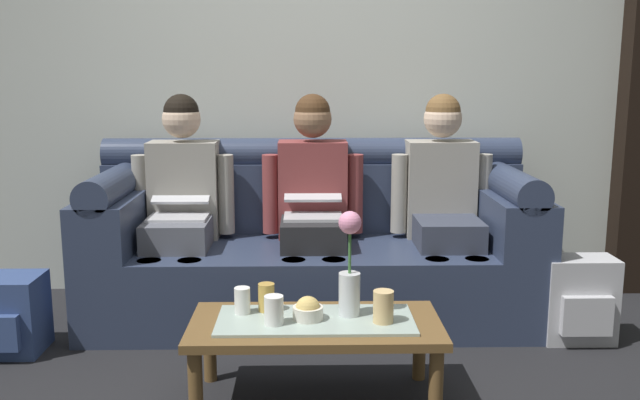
{
  "coord_description": "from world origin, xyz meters",
  "views": [
    {
      "loc": [
        -0.03,
        -2.54,
        1.34
      ],
      "look_at": [
        0.03,
        0.79,
        0.72
      ],
      "focal_mm": 38.75,
      "sensor_mm": 36.0,
      "label": 1
    }
  ],
  "objects_px": {
    "person_right": "(444,198)",
    "flower_vase": "(350,268)",
    "couch": "(313,250)",
    "cup_far_center": "(242,301)",
    "person_left": "(181,199)",
    "person_middle": "(313,198)",
    "cup_near_left": "(266,297)",
    "backpack_left": "(6,315)",
    "backpack_right": "(578,300)",
    "coffee_table": "(315,331)",
    "snack_bowl": "(308,310)",
    "cup_far_left": "(383,307)",
    "cup_near_right": "(274,310)"
  },
  "relations": [
    {
      "from": "person_left",
      "to": "cup_far_left",
      "type": "relative_size",
      "value": 9.42
    },
    {
      "from": "cup_near_left",
      "to": "cup_far_center",
      "type": "bearing_deg",
      "value": -164.53
    },
    {
      "from": "cup_far_center",
      "to": "backpack_right",
      "type": "relative_size",
      "value": 0.25
    },
    {
      "from": "couch",
      "to": "backpack_left",
      "type": "relative_size",
      "value": 6.35
    },
    {
      "from": "backpack_right",
      "to": "backpack_left",
      "type": "distance_m",
      "value": 2.81
    },
    {
      "from": "coffee_table",
      "to": "snack_bowl",
      "type": "xyz_separation_m",
      "value": [
        -0.03,
        -0.01,
        0.09
      ]
    },
    {
      "from": "snack_bowl",
      "to": "cup_far_center",
      "type": "relative_size",
      "value": 1.12
    },
    {
      "from": "person_left",
      "to": "cup_near_left",
      "type": "relative_size",
      "value": 10.38
    },
    {
      "from": "coffee_table",
      "to": "cup_far_left",
      "type": "height_order",
      "value": "cup_far_left"
    },
    {
      "from": "cup_near_left",
      "to": "coffee_table",
      "type": "bearing_deg",
      "value": -25.49
    },
    {
      "from": "person_right",
      "to": "snack_bowl",
      "type": "relative_size",
      "value": 9.94
    },
    {
      "from": "couch",
      "to": "cup_far_center",
      "type": "relative_size",
      "value": 21.83
    },
    {
      "from": "cup_near_right",
      "to": "backpack_left",
      "type": "relative_size",
      "value": 0.31
    },
    {
      "from": "flower_vase",
      "to": "cup_near_right",
      "type": "xyz_separation_m",
      "value": [
        -0.3,
        -0.1,
        -0.14
      ]
    },
    {
      "from": "person_middle",
      "to": "snack_bowl",
      "type": "bearing_deg",
      "value": -91.66
    },
    {
      "from": "backpack_right",
      "to": "cup_far_center",
      "type": "bearing_deg",
      "value": -161.45
    },
    {
      "from": "cup_far_left",
      "to": "cup_near_left",
      "type": "bearing_deg",
      "value": 163.35
    },
    {
      "from": "cup_near_right",
      "to": "cup_far_left",
      "type": "distance_m",
      "value": 0.44
    },
    {
      "from": "cup_near_left",
      "to": "backpack_left",
      "type": "xyz_separation_m",
      "value": [
        -1.28,
        0.43,
        -0.23
      ]
    },
    {
      "from": "person_left",
      "to": "person_middle",
      "type": "height_order",
      "value": "same"
    },
    {
      "from": "backpack_left",
      "to": "snack_bowl",
      "type": "bearing_deg",
      "value": -20.21
    },
    {
      "from": "cup_near_left",
      "to": "backpack_left",
      "type": "relative_size",
      "value": 0.31
    },
    {
      "from": "coffee_table",
      "to": "cup_far_left",
      "type": "relative_size",
      "value": 7.87
    },
    {
      "from": "cup_near_right",
      "to": "person_right",
      "type": "bearing_deg",
      "value": 51.37
    },
    {
      "from": "cup_far_center",
      "to": "cup_near_right",
      "type": "bearing_deg",
      "value": -43.31
    },
    {
      "from": "couch",
      "to": "backpack_right",
      "type": "distance_m",
      "value": 1.4
    },
    {
      "from": "person_right",
      "to": "flower_vase",
      "type": "distance_m",
      "value": 1.16
    },
    {
      "from": "cup_near_left",
      "to": "cup_far_center",
      "type": "height_order",
      "value": "cup_near_left"
    },
    {
      "from": "person_left",
      "to": "backpack_left",
      "type": "xyz_separation_m",
      "value": [
        -0.77,
        -0.51,
        -0.47
      ]
    },
    {
      "from": "person_left",
      "to": "person_middle",
      "type": "distance_m",
      "value": 0.72
    },
    {
      "from": "person_middle",
      "to": "coffee_table",
      "type": "height_order",
      "value": "person_middle"
    },
    {
      "from": "flower_vase",
      "to": "person_right",
      "type": "bearing_deg",
      "value": 60.08
    },
    {
      "from": "cup_near_left",
      "to": "backpack_right",
      "type": "xyz_separation_m",
      "value": [
        1.53,
        0.52,
        -0.2
      ]
    },
    {
      "from": "snack_bowl",
      "to": "cup_far_center",
      "type": "distance_m",
      "value": 0.28
    },
    {
      "from": "person_left",
      "to": "flower_vase",
      "type": "bearing_deg",
      "value": -49.46
    },
    {
      "from": "coffee_table",
      "to": "cup_near_right",
      "type": "bearing_deg",
      "value": -160.41
    },
    {
      "from": "backpack_left",
      "to": "person_left",
      "type": "bearing_deg",
      "value": 33.72
    },
    {
      "from": "couch",
      "to": "person_left",
      "type": "bearing_deg",
      "value": -179.66
    },
    {
      "from": "cup_near_right",
      "to": "person_left",
      "type": "bearing_deg",
      "value": 116.6
    },
    {
      "from": "person_middle",
      "to": "person_right",
      "type": "bearing_deg",
      "value": 0.06
    },
    {
      "from": "cup_near_left",
      "to": "cup_far_left",
      "type": "relative_size",
      "value": 0.91
    },
    {
      "from": "snack_bowl",
      "to": "cup_far_center",
      "type": "bearing_deg",
      "value": 164.45
    },
    {
      "from": "backpack_left",
      "to": "flower_vase",
      "type": "bearing_deg",
      "value": -16.72
    },
    {
      "from": "coffee_table",
      "to": "flower_vase",
      "type": "xyz_separation_m",
      "value": [
        0.14,
        0.04,
        0.25
      ]
    },
    {
      "from": "person_left",
      "to": "cup_near_right",
      "type": "xyz_separation_m",
      "value": [
        0.55,
        -1.1,
        -0.25
      ]
    },
    {
      "from": "couch",
      "to": "person_left",
      "type": "xyz_separation_m",
      "value": [
        -0.72,
        -0.0,
        0.29
      ]
    },
    {
      "from": "person_left",
      "to": "person_right",
      "type": "bearing_deg",
      "value": 0.02
    },
    {
      "from": "backpack_right",
      "to": "person_middle",
      "type": "bearing_deg",
      "value": 162.08
    },
    {
      "from": "person_middle",
      "to": "cup_far_center",
      "type": "xyz_separation_m",
      "value": [
        -0.3,
        -0.97,
        -0.25
      ]
    },
    {
      "from": "couch",
      "to": "backpack_right",
      "type": "bearing_deg",
      "value": -18.09
    }
  ]
}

